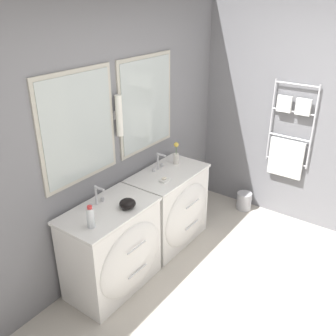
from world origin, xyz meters
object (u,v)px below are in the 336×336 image
vanity_right (171,207)px  vanity_left (114,249)px  amenity_bowl (128,204)px  toiletry_bottle (91,217)px  flower_vase (176,155)px  waste_bin (244,201)px

vanity_right → vanity_left: bearing=180.0°
vanity_left → amenity_bowl: amenity_bowl is taller
toiletry_bottle → flower_vase: 1.40m
vanity_right → toiletry_bottle: toiletry_bottle is taller
amenity_bowl → toiletry_bottle: bearing=174.1°
flower_vase → toiletry_bottle: bearing=-174.2°
vanity_left → toiletry_bottle: (-0.28, -0.05, 0.50)m
toiletry_bottle → amenity_bowl: 0.39m
flower_vase → waste_bin: 1.28m
toiletry_bottle → waste_bin: 2.42m
flower_vase → waste_bin: bearing=-28.1°
vanity_right → toiletry_bottle: (-1.16, -0.05, 0.50)m
flower_vase → waste_bin: flower_vase is taller
amenity_bowl → waste_bin: 2.04m
toiletry_bottle → waste_bin: size_ratio=0.88×
toiletry_bottle → flower_vase: flower_vase is taller
waste_bin → vanity_left: bearing=169.4°
vanity_right → amenity_bowl: size_ratio=6.04×
toiletry_bottle → amenity_bowl: (0.39, -0.04, -0.05)m
amenity_bowl → flower_vase: flower_vase is taller
vanity_left → amenity_bowl: size_ratio=6.04×
vanity_left → vanity_right: bearing=0.0°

